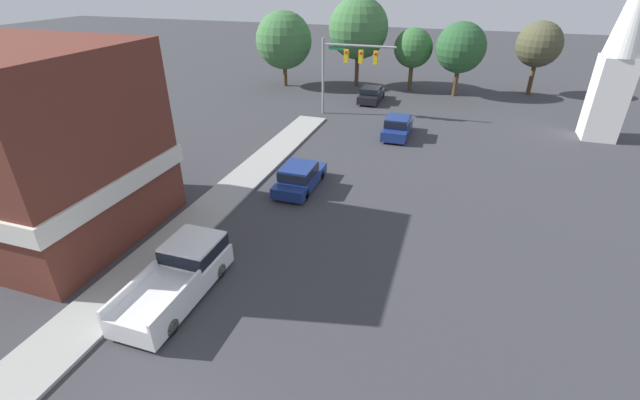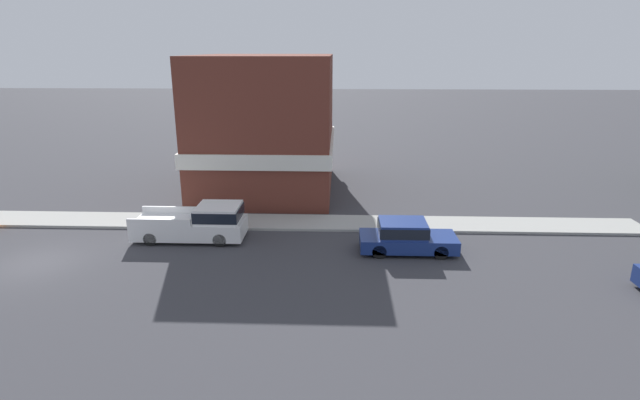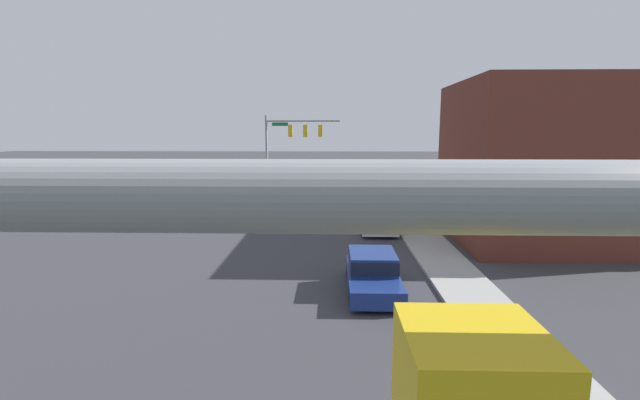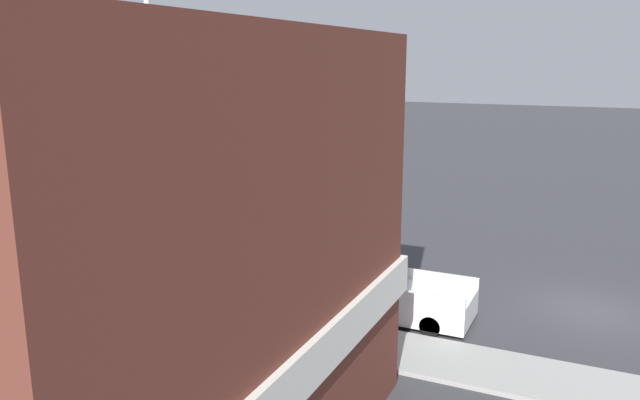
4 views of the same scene
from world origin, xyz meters
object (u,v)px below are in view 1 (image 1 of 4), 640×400
object	(u,v)px
car_lead	(299,176)
car_distant	(371,94)
car_oncoming	(397,126)
pickup_truck_parked	(181,273)

from	to	relation	value
car_lead	car_distant	distance (m)	20.18
car_oncoming	car_lead	bearing A→B (deg)	69.45
car_oncoming	pickup_truck_parked	distance (m)	21.69
car_lead	pickup_truck_parked	size ratio (longest dim) A/B	0.82
car_oncoming	pickup_truck_parked	bearing A→B (deg)	75.84
car_oncoming	car_distant	world-z (taller)	car_oncoming
car_distant	pickup_truck_parked	size ratio (longest dim) A/B	0.83
car_distant	car_lead	bearing A→B (deg)	-90.02
car_lead	car_oncoming	bearing A→B (deg)	69.45
car_oncoming	pickup_truck_parked	size ratio (longest dim) A/B	0.80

